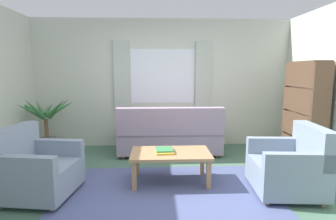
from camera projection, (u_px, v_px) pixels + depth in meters
The scene contains 11 objects.
ground_plane at pixel (167, 190), 3.57m from camera, with size 6.24×6.24×0.00m, color #476B56.
wall_back at pixel (163, 83), 5.62m from camera, with size 5.32×0.12×2.60m, color beige.
window_with_curtains at pixel (163, 76), 5.51m from camera, with size 1.98×0.07×1.40m.
area_rug at pixel (167, 190), 3.57m from camera, with size 2.75×1.65×0.01m, color #4C5684.
couch at pixel (170, 135), 5.06m from camera, with size 1.90×0.82×0.92m.
armchair_left at pixel (35, 169), 3.35m from camera, with size 0.93×0.95×0.88m.
armchair_right at pixel (291, 166), 3.44m from camera, with size 0.88×0.90×0.88m.
coffee_table at pixel (171, 156), 3.77m from camera, with size 1.10×0.64×0.44m.
book_stack_on_table at pixel (165, 150), 3.78m from camera, with size 0.26×0.34×0.04m.
potted_plant at pixel (46, 124), 5.10m from camera, with size 1.20×1.10×1.14m.
bookshelf at pixel (303, 117), 4.57m from camera, with size 0.30×0.94×1.72m.
Camera 1 is at (-0.14, -3.38, 1.56)m, focal length 28.90 mm.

